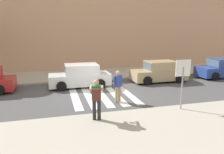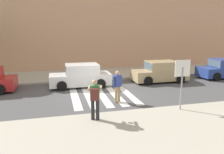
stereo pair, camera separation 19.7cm
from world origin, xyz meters
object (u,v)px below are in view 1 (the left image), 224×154
at_px(pedestrian_crossing, 118,85).
at_px(photographer_with_backpack, 96,96).
at_px(parked_car_blue, 222,69).
at_px(parked_car_tan, 159,72).
at_px(stop_sign, 183,74).
at_px(parked_car_white, 80,76).

bearing_deg(pedestrian_crossing, photographer_with_backpack, -124.36).
bearing_deg(parked_car_blue, parked_car_tan, 180.00).
bearing_deg(pedestrian_crossing, stop_sign, -40.64).
height_order(stop_sign, pedestrian_crossing, stop_sign).
bearing_deg(parked_car_blue, stop_sign, -141.66).
xyz_separation_m(stop_sign, parked_car_tan, (1.92, 6.01, -1.12)).
height_order(parked_car_tan, parked_car_blue, same).
bearing_deg(pedestrian_crossing, parked_car_blue, 21.04).
height_order(pedestrian_crossing, parked_car_white, pedestrian_crossing).
bearing_deg(stop_sign, parked_car_tan, 72.26).
xyz_separation_m(stop_sign, photographer_with_backpack, (-4.11, -0.25, -0.68)).
distance_m(pedestrian_crossing, parked_car_white, 4.18).
bearing_deg(parked_car_white, parked_car_blue, -0.00).
relative_size(parked_car_white, parked_car_tan, 1.00).
xyz_separation_m(stop_sign, parked_car_blue, (7.60, 6.01, -1.12)).
bearing_deg(parked_car_tan, pedestrian_crossing, -138.65).
height_order(parked_car_white, parked_car_tan, same).
bearing_deg(photographer_with_backpack, parked_car_tan, 46.05).
bearing_deg(stop_sign, parked_car_blue, 38.34).
relative_size(stop_sign, parked_car_white, 0.57).
height_order(pedestrian_crossing, parked_car_tan, pedestrian_crossing).
distance_m(stop_sign, photographer_with_backpack, 4.18).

